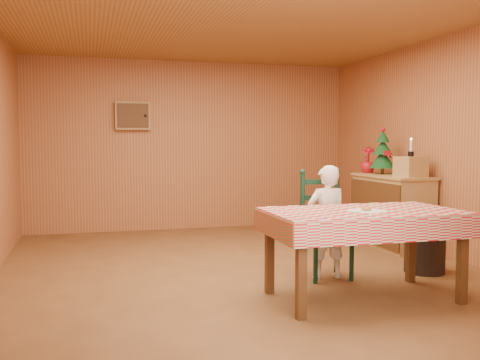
% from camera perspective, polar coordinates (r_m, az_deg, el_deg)
% --- Properties ---
extents(ground, '(6.00, 6.00, 0.00)m').
position_cam_1_polar(ground, '(5.63, 0.56, -9.83)').
color(ground, brown).
rests_on(ground, ground).
extents(cabin_walls, '(5.10, 6.05, 2.65)m').
position_cam_1_polar(cabin_walls, '(6.00, -0.89, 8.58)').
color(cabin_walls, '#AC693E').
rests_on(cabin_walls, ground).
extents(dining_table, '(1.66, 0.96, 0.77)m').
position_cam_1_polar(dining_table, '(4.71, 13.00, -4.14)').
color(dining_table, '#523016').
rests_on(dining_table, ground).
extents(ladder_chair, '(0.44, 0.40, 1.08)m').
position_cam_1_polar(ladder_chair, '(5.43, 8.97, -4.97)').
color(ladder_chair, black).
rests_on(ladder_chair, ground).
extents(seated_child, '(0.41, 0.27, 1.12)m').
position_cam_1_polar(seated_child, '(5.37, 9.23, -4.44)').
color(seated_child, white).
rests_on(seated_child, ground).
extents(napkin, '(0.34, 0.34, 0.00)m').
position_cam_1_polar(napkin, '(4.65, 13.32, -3.20)').
color(napkin, white).
rests_on(napkin, dining_table).
extents(donut, '(0.11, 0.11, 0.03)m').
position_cam_1_polar(donut, '(4.65, 13.32, -2.99)').
color(donut, '#B68041').
rests_on(donut, napkin).
extents(shelf_unit, '(0.54, 1.24, 0.93)m').
position_cam_1_polar(shelf_unit, '(7.18, 15.82, -3.19)').
color(shelf_unit, tan).
rests_on(shelf_unit, ground).
extents(crate, '(0.33, 0.33, 0.25)m').
position_cam_1_polar(crate, '(6.80, 17.74, 1.36)').
color(crate, tan).
rests_on(crate, shelf_unit).
extents(christmas_tree, '(0.34, 0.34, 0.62)m').
position_cam_1_polar(christmas_tree, '(7.34, 14.97, 2.81)').
color(christmas_tree, '#523016').
rests_on(christmas_tree, shelf_unit).
extents(flower_arrangement, '(0.26, 0.26, 0.36)m').
position_cam_1_polar(flower_arrangement, '(7.58, 13.47, 2.12)').
color(flower_arrangement, '#AC0F1C').
rests_on(flower_arrangement, shelf_unit).
extents(candle_set, '(0.07, 0.07, 0.22)m').
position_cam_1_polar(candle_set, '(6.79, 17.77, 2.96)').
color(candle_set, black).
rests_on(candle_set, crate).
extents(storage_bin, '(0.54, 0.54, 0.41)m').
position_cam_1_polar(storage_bin, '(5.91, 19.09, -7.34)').
color(storage_bin, black).
rests_on(storage_bin, ground).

